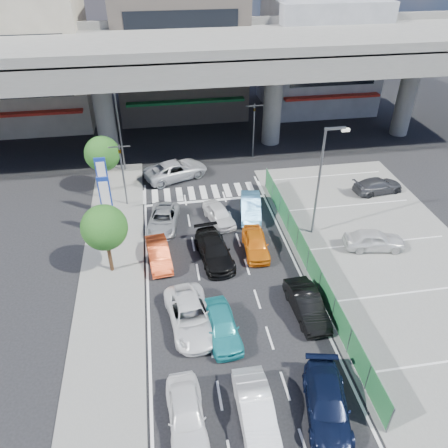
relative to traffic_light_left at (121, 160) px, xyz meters
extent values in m
plane|color=black|center=(6.20, -12.00, -3.94)|extent=(120.00, 120.00, 0.00)
cube|color=slate|center=(17.20, -10.00, -3.91)|extent=(12.00, 28.00, 0.06)
cube|color=slate|center=(-0.80, -8.00, -3.88)|extent=(4.00, 30.00, 0.12)
cylinder|color=#62625D|center=(-1.80, 10.00, 0.06)|extent=(1.80, 1.80, 8.00)
cylinder|color=#62625D|center=(14.20, 10.00, 0.06)|extent=(1.80, 1.80, 8.00)
cylinder|color=#62625D|center=(28.20, 10.00, 0.06)|extent=(1.80, 1.80, 8.00)
cube|color=#62625D|center=(6.20, 10.00, 5.06)|extent=(64.00, 14.00, 2.00)
cube|color=#62625D|center=(6.20, 3.20, 6.36)|extent=(64.00, 0.40, 0.90)
cube|color=#62625D|center=(6.20, 16.80, 6.36)|extent=(64.00, 0.40, 0.90)
cube|color=gray|center=(-9.80, 20.00, 2.56)|extent=(12.00, 10.00, 13.00)
cube|color=red|center=(-9.80, 14.90, -1.14)|extent=(10.80, 1.60, 0.25)
cube|color=black|center=(-9.80, 14.98, 3.21)|extent=(9.60, 0.10, 5.85)
cube|color=gray|center=(6.20, 21.00, 3.56)|extent=(14.00, 10.00, 15.00)
cube|color=#156B31|center=(6.20, 15.90, -1.14)|extent=(12.60, 1.60, 0.25)
cube|color=black|center=(6.20, 15.98, 4.31)|extent=(11.20, 0.10, 6.75)
cube|color=gray|center=(22.20, 20.00, 2.06)|extent=(12.00, 10.00, 12.00)
cube|color=red|center=(22.20, 14.90, -1.14)|extent=(10.80, 1.60, 0.25)
cube|color=black|center=(22.20, 14.98, 2.66)|extent=(9.60, 0.10, 5.40)
cylinder|color=#595B60|center=(0.00, 0.00, -1.34)|extent=(0.14, 0.14, 5.20)
cube|color=#595B60|center=(0.00, 0.00, 1.06)|extent=(1.60, 0.08, 0.08)
imported|color=black|center=(0.00, 0.00, 0.76)|extent=(0.26, 1.24, 0.50)
cylinder|color=#595B60|center=(11.70, 7.00, -1.34)|extent=(0.14, 0.14, 5.20)
cube|color=#595B60|center=(11.70, 7.00, 1.06)|extent=(1.60, 0.08, 0.08)
imported|color=black|center=(11.70, 7.00, 0.76)|extent=(0.26, 1.24, 0.50)
cylinder|color=#595B60|center=(13.20, -6.00, 0.06)|extent=(0.16, 0.16, 8.00)
cube|color=#595B60|center=(13.80, -6.00, 3.96)|extent=(1.40, 0.15, 0.15)
cube|color=silver|center=(14.50, -6.00, 3.81)|extent=(0.50, 0.22, 0.18)
cylinder|color=#595B60|center=(-0.30, 6.00, 0.06)|extent=(0.16, 0.16, 8.00)
cube|color=#595B60|center=(0.30, 6.00, 3.96)|extent=(1.40, 0.15, 0.15)
cube|color=silver|center=(1.00, 6.00, 3.81)|extent=(0.50, 0.22, 0.18)
cylinder|color=#595B60|center=(-1.00, -4.00, -2.84)|extent=(0.10, 0.10, 2.20)
cube|color=navy|center=(-1.00, -4.00, -0.74)|extent=(0.80, 0.12, 3.00)
cube|color=white|center=(-1.00, -4.07, -0.74)|extent=(0.60, 0.02, 2.40)
cylinder|color=#595B60|center=(-1.40, -1.00, -2.84)|extent=(0.10, 0.10, 2.20)
cube|color=navy|center=(-1.40, -1.00, -0.74)|extent=(0.80, 0.12, 3.00)
cube|color=white|center=(-1.40, -1.07, -0.74)|extent=(0.60, 0.02, 2.40)
cylinder|color=#382314|center=(-0.80, -8.00, -2.74)|extent=(0.24, 0.24, 2.40)
sphere|color=#1A4B15|center=(-0.80, -8.00, -0.54)|extent=(2.80, 2.80, 2.80)
cylinder|color=#382314|center=(-1.60, 2.50, -2.74)|extent=(0.24, 0.24, 2.40)
sphere|color=#1A4B15|center=(-1.60, 2.50, -0.54)|extent=(2.80, 2.80, 2.80)
imported|color=white|center=(2.96, -19.12, -3.25)|extent=(1.76, 4.10, 1.38)
imported|color=white|center=(6.00, -19.43, -3.25)|extent=(1.47, 4.19, 1.38)
imported|color=black|center=(9.22, -19.65, -3.27)|extent=(2.78, 4.88, 1.33)
imported|color=white|center=(3.72, -13.38, -3.25)|extent=(2.86, 5.17, 1.37)
imported|color=teal|center=(5.31, -14.36, -3.25)|extent=(1.93, 4.16, 1.38)
imported|color=black|center=(10.27, -13.58, -3.25)|extent=(1.69, 4.26, 1.38)
imported|color=#ED4D20|center=(2.21, -7.52, -3.30)|extent=(1.74, 3.96, 1.27)
imported|color=black|center=(5.83, -7.80, -3.25)|extent=(2.49, 4.95, 1.38)
imported|color=orange|center=(8.71, -7.48, -3.28)|extent=(1.80, 3.97, 1.32)
imported|color=gray|center=(2.69, -3.50, -3.32)|extent=(2.81, 4.72, 1.23)
imported|color=silver|center=(6.83, -3.48, -3.30)|extent=(2.38, 3.97, 1.27)
imported|color=#5CABE3|center=(9.33, -2.96, -3.25)|extent=(2.17, 4.38, 1.38)
imported|color=#B8BAC1|center=(4.16, 3.92, -3.17)|extent=(6.08, 4.36, 1.54)
imported|color=silver|center=(16.68, -8.48, -3.19)|extent=(4.25, 2.26, 1.38)
imported|color=#333438|center=(20.38, -1.37, -3.27)|extent=(4.37, 2.23, 1.22)
cone|color=#FF600E|center=(11.82, -7.79, -3.54)|extent=(0.39, 0.39, 0.67)
camera|label=1|loc=(2.80, -30.28, 14.37)|focal=35.00mm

